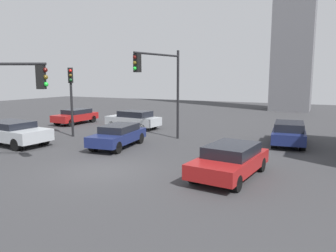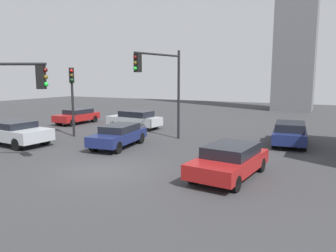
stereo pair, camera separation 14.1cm
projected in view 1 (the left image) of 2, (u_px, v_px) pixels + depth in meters
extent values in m
plane|color=#38383A|center=(102.00, 171.00, 13.82)|extent=(83.95, 83.95, 0.00)
cube|color=black|center=(41.00, 77.00, 13.56)|extent=(0.43, 0.43, 1.00)
sphere|color=#4C0F0C|center=(45.00, 70.00, 13.52)|extent=(0.20, 0.20, 0.20)
sphere|color=#594714|center=(46.00, 77.00, 13.56)|extent=(0.20, 0.20, 0.20)
sphere|color=green|center=(46.00, 84.00, 13.60)|extent=(0.20, 0.20, 0.20)
cylinder|color=black|center=(178.00, 95.00, 20.75)|extent=(0.16, 0.16, 5.66)
cylinder|color=black|center=(158.00, 54.00, 18.83)|extent=(0.94, 3.93, 0.12)
cube|color=black|center=(137.00, 63.00, 17.56)|extent=(0.38, 0.38, 1.00)
sphere|color=#4C0F0C|center=(135.00, 57.00, 17.36)|extent=(0.20, 0.20, 0.20)
sphere|color=#594714|center=(135.00, 63.00, 17.40)|extent=(0.20, 0.20, 0.20)
sphere|color=green|center=(135.00, 68.00, 17.45)|extent=(0.20, 0.20, 0.20)
cylinder|color=black|center=(72.00, 103.00, 21.52)|extent=(0.16, 0.16, 4.61)
cube|color=black|center=(70.00, 75.00, 21.26)|extent=(0.45, 0.45, 1.00)
sphere|color=red|center=(70.00, 71.00, 21.03)|extent=(0.20, 0.20, 0.20)
sphere|color=#594714|center=(71.00, 75.00, 21.07)|extent=(0.20, 0.20, 0.20)
sphere|color=#14471E|center=(71.00, 80.00, 21.11)|extent=(0.20, 0.20, 0.20)
cube|color=navy|center=(289.00, 134.00, 19.27)|extent=(2.23, 4.66, 0.60)
cube|color=black|center=(289.00, 126.00, 18.99)|extent=(1.82, 2.66, 0.49)
cylinder|color=black|center=(277.00, 134.00, 20.99)|extent=(0.38, 0.62, 0.59)
cylinder|color=black|center=(301.00, 136.00, 20.47)|extent=(0.38, 0.62, 0.59)
cylinder|color=black|center=(274.00, 143.00, 18.16)|extent=(0.38, 0.62, 0.59)
cylinder|color=black|center=(303.00, 145.00, 17.64)|extent=(0.38, 0.62, 0.59)
cube|color=maroon|center=(230.00, 163.00, 12.86)|extent=(2.37, 4.47, 0.56)
cube|color=black|center=(232.00, 150.00, 12.96)|extent=(1.94, 2.57, 0.48)
cylinder|color=black|center=(235.00, 183.00, 11.26)|extent=(0.41, 0.63, 0.60)
cylinder|color=black|center=(195.00, 176.00, 12.09)|extent=(0.41, 0.63, 0.60)
cylinder|color=black|center=(260.00, 164.00, 13.70)|extent=(0.41, 0.63, 0.60)
cylinder|color=black|center=(225.00, 159.00, 14.53)|extent=(0.41, 0.63, 0.60)
cube|color=#ADB2B7|center=(13.00, 134.00, 19.04)|extent=(4.83, 2.40, 0.67)
cube|color=black|center=(10.00, 125.00, 19.08)|extent=(2.75, 2.02, 0.42)
cylinder|color=black|center=(43.00, 139.00, 19.03)|extent=(0.72, 0.42, 0.69)
cylinder|color=black|center=(17.00, 144.00, 17.56)|extent=(0.72, 0.42, 0.69)
cylinder|color=black|center=(10.00, 135.00, 20.62)|extent=(0.72, 0.42, 0.69)
cube|color=navy|center=(118.00, 137.00, 18.39)|extent=(2.16, 4.35, 0.56)
cube|color=black|center=(119.00, 128.00, 18.52)|extent=(1.75, 2.50, 0.43)
cylinder|color=black|center=(117.00, 148.00, 16.87)|extent=(0.38, 0.68, 0.65)
cylinder|color=black|center=(94.00, 146.00, 17.34)|extent=(0.38, 0.68, 0.65)
cylinder|color=black|center=(139.00, 138.00, 19.52)|extent=(0.38, 0.68, 0.65)
cylinder|color=black|center=(119.00, 137.00, 19.99)|extent=(0.38, 0.68, 0.65)
cube|color=#ADB2B7|center=(133.00, 121.00, 25.27)|extent=(4.40, 2.11, 0.64)
cube|color=black|center=(135.00, 114.00, 25.08)|extent=(2.51, 1.75, 0.50)
cylinder|color=black|center=(113.00, 125.00, 25.43)|extent=(0.61, 0.36, 0.58)
cylinder|color=black|center=(124.00, 122.00, 26.67)|extent=(0.61, 0.36, 0.58)
cylinder|color=black|center=(143.00, 127.00, 23.96)|extent=(0.61, 0.36, 0.58)
cylinder|color=black|center=(154.00, 125.00, 25.20)|extent=(0.61, 0.36, 0.58)
cube|color=maroon|center=(75.00, 117.00, 27.79)|extent=(1.78, 4.11, 0.57)
cube|color=black|center=(77.00, 112.00, 27.90)|extent=(1.54, 2.31, 0.42)
cylinder|color=black|center=(70.00, 123.00, 26.29)|extent=(0.32, 0.63, 0.62)
cylinder|color=black|center=(57.00, 122.00, 26.93)|extent=(0.32, 0.63, 0.62)
cylinder|color=black|center=(93.00, 119.00, 28.73)|extent=(0.32, 0.63, 0.62)
cylinder|color=black|center=(80.00, 118.00, 29.37)|extent=(0.32, 0.63, 0.62)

